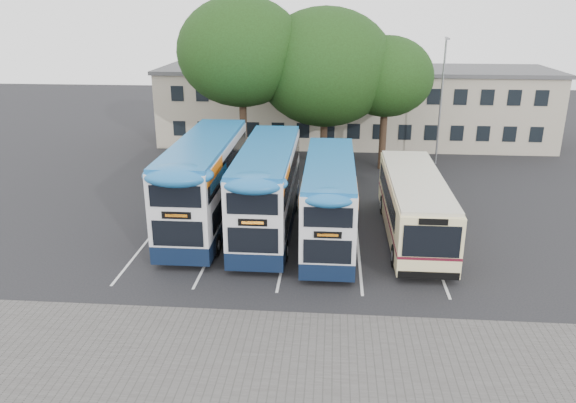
% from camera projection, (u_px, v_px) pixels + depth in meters
% --- Properties ---
extents(ground, '(120.00, 120.00, 0.00)m').
position_uv_depth(ground, '(368.00, 291.00, 23.19)').
color(ground, black).
rests_on(ground, ground).
extents(paving_strip, '(40.00, 6.00, 0.01)m').
position_uv_depth(paving_strip, '(315.00, 360.00, 18.64)').
color(paving_strip, '#595654').
rests_on(paving_strip, ground).
extents(bay_lines, '(14.12, 11.00, 0.01)m').
position_uv_depth(bay_lines, '(288.00, 240.00, 28.17)').
color(bay_lines, silver).
rests_on(bay_lines, ground).
extents(depot_building, '(32.40, 8.40, 6.20)m').
position_uv_depth(depot_building, '(353.00, 104.00, 47.51)').
color(depot_building, '#AEA58C').
rests_on(depot_building, ground).
extents(lamp_post, '(0.25, 1.05, 9.06)m').
position_uv_depth(lamp_post, '(442.00, 95.00, 39.81)').
color(lamp_post, gray).
rests_on(lamp_post, ground).
extents(tree_left, '(8.55, 8.55, 11.83)m').
position_uv_depth(tree_left, '(241.00, 52.00, 37.36)').
color(tree_left, black).
rests_on(tree_left, ground).
extents(tree_mid, '(9.45, 9.45, 11.12)m').
position_uv_depth(tree_mid, '(325.00, 67.00, 38.35)').
color(tree_mid, black).
rests_on(tree_mid, ground).
extents(tree_right, '(6.43, 6.43, 9.25)m').
position_uv_depth(tree_right, '(386.00, 77.00, 38.25)').
color(tree_right, black).
rests_on(tree_right, ground).
extents(bus_dd_left, '(2.71, 11.18, 4.66)m').
position_uv_depth(bus_dd_left, '(206.00, 179.00, 29.18)').
color(bus_dd_left, '#0D1A32').
rests_on(bus_dd_left, ground).
extents(bus_dd_mid, '(2.61, 10.77, 4.49)m').
position_uv_depth(bus_dd_mid, '(268.00, 186.00, 28.48)').
color(bus_dd_mid, '#0D1A32').
rests_on(bus_dd_mid, ground).
extents(bus_dd_right, '(2.41, 9.92, 4.13)m').
position_uv_depth(bus_dd_right, '(329.00, 197.00, 27.35)').
color(bus_dd_right, '#0D1A32').
rests_on(bus_dd_right, ground).
extents(bus_single, '(2.72, 10.67, 3.18)m').
position_uv_depth(bus_single, '(414.00, 202.00, 28.08)').
color(bus_single, '#F9E8A6').
rests_on(bus_single, ground).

